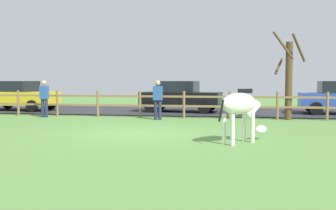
{
  "coord_description": "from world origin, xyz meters",
  "views": [
    {
      "loc": [
        2.98,
        -11.47,
        1.62
      ],
      "look_at": [
        0.84,
        0.53,
        0.85
      ],
      "focal_mm": 41.19,
      "sensor_mm": 36.0,
      "label": 1
    }
  ],
  "objects": [
    {
      "name": "parking_asphalt",
      "position": [
        0.0,
        9.3,
        0.03
      ],
      "size": [
        28.0,
        7.4,
        0.05
      ],
      "primitive_type": "cube",
      "color": "#2D2D33",
      "rests_on": "ground_plane"
    },
    {
      "name": "zebra",
      "position": [
        3.09,
        -1.34,
        0.93
      ],
      "size": [
        1.41,
        1.59,
        1.41
      ],
      "color": "white",
      "rests_on": "ground_plane"
    },
    {
      "name": "parked_car_black",
      "position": [
        0.16,
        7.86,
        0.84
      ],
      "size": [
        4.15,
        2.19,
        1.56
      ],
      "color": "black",
      "rests_on": "parking_asphalt"
    },
    {
      "name": "visitor_right_of_tree",
      "position": [
        -0.25,
        4.18,
        0.91
      ],
      "size": [
        0.38,
        0.25,
        1.64
      ],
      "color": "#232847",
      "rests_on": "ground_plane"
    },
    {
      "name": "parked_car_yellow",
      "position": [
        -8.49,
        7.32,
        0.84
      ],
      "size": [
        4.12,
        2.12,
        1.56
      ],
      "color": "yellow",
      "rests_on": "parking_asphalt"
    },
    {
      "name": "visitor_left_of_tree",
      "position": [
        -5.45,
        4.39,
        0.91
      ],
      "size": [
        0.38,
        0.25,
        1.64
      ],
      "color": "#232847",
      "rests_on": "ground_plane"
    },
    {
      "name": "bare_tree",
      "position": [
        5.09,
        5.12,
        1.76
      ],
      "size": [
        1.38,
        1.31,
        3.66
      ],
      "color": "#513A23",
      "rests_on": "ground_plane"
    },
    {
      "name": "ground_plane",
      "position": [
        0.0,
        0.0,
        0.0
      ],
      "size": [
        60.0,
        60.0,
        0.0
      ],
      "primitive_type": "plane",
      "color": "#5B8C42"
    },
    {
      "name": "paddock_fence",
      "position": [
        -0.24,
        5.0,
        0.67
      ],
      "size": [
        21.63,
        0.11,
        1.18
      ],
      "color": "olive",
      "rests_on": "ground_plane"
    }
  ]
}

